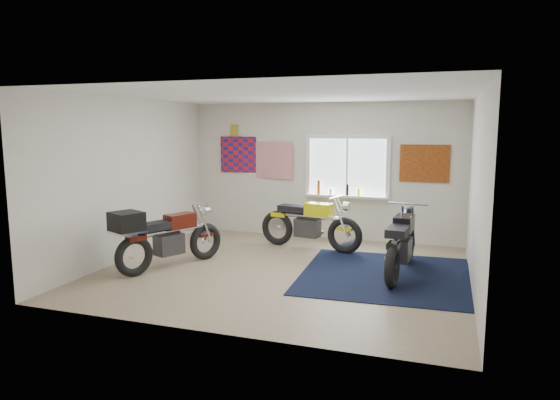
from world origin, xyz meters
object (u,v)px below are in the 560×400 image
(yellow_triumph, at_px, (309,225))
(black_chrome_bike, at_px, (401,245))
(maroon_tourer, at_px, (163,237))
(navy_rug, at_px, (386,275))

(yellow_triumph, xyz_separation_m, black_chrome_bike, (1.74, -1.12, 0.01))
(black_chrome_bike, height_order, maroon_tourer, black_chrome_bike)
(yellow_triumph, xyz_separation_m, maroon_tourer, (-1.83, -2.02, 0.07))
(maroon_tourer, bearing_deg, navy_rug, -52.27)
(black_chrome_bike, bearing_deg, maroon_tourer, 108.59)
(navy_rug, bearing_deg, black_chrome_bike, 33.28)
(yellow_triumph, distance_m, black_chrome_bike, 2.07)
(navy_rug, height_order, maroon_tourer, maroon_tourer)
(yellow_triumph, height_order, black_chrome_bike, black_chrome_bike)
(navy_rug, relative_size, black_chrome_bike, 1.28)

